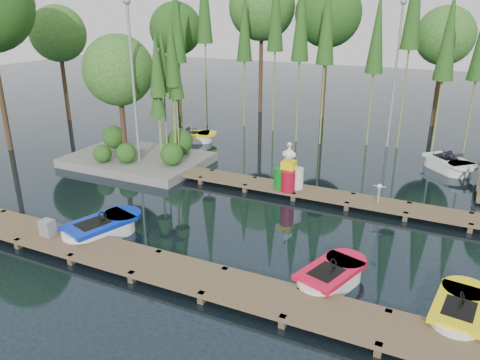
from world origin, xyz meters
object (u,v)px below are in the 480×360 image
at_px(island, 131,94).
at_px(boat_red, 331,277).
at_px(utility_cabinet, 47,228).
at_px(boat_blue, 101,229).
at_px(boat_yellow_far, 193,137).
at_px(drum_cluster, 289,176).
at_px(yellow_barrel, 287,177).

height_order(island, boat_red, island).
xyz_separation_m(boat_red, utility_cabinet, (-8.49, -1.54, 0.31)).
xyz_separation_m(boat_blue, boat_yellow_far, (-3.14, 10.84, -0.01)).
height_order(boat_red, utility_cabinet, utility_cabinet).
height_order(boat_yellow_far, drum_cluster, drum_cluster).
relative_size(utility_cabinet, yellow_barrel, 0.60).
relative_size(boat_yellow_far, drum_cluster, 1.42).
relative_size(boat_red, boat_yellow_far, 1.00).
relative_size(boat_yellow_far, utility_cabinet, 5.30).
bearing_deg(utility_cabinet, boat_red, 10.26).
distance_m(boat_blue, drum_cluster, 7.17).
bearing_deg(yellow_barrel, boat_red, -59.15).
bearing_deg(boat_blue, island, 136.75).
relative_size(island, yellow_barrel, 8.15).
distance_m(boat_red, drum_cluster, 6.21).
distance_m(island, drum_cluster, 8.36).
bearing_deg(boat_red, boat_yellow_far, 153.26).
distance_m(boat_blue, yellow_barrel, 7.22).
bearing_deg(yellow_barrel, island, 174.26).
height_order(boat_blue, yellow_barrel, yellow_barrel).
distance_m(utility_cabinet, drum_cluster, 8.69).
distance_m(island, yellow_barrel, 8.28).
bearing_deg(island, boat_blue, -60.65).
bearing_deg(island, yellow_barrel, -5.74).
distance_m(boat_red, boat_yellow_far, 14.74).
relative_size(boat_blue, boat_yellow_far, 1.12).
bearing_deg(drum_cluster, yellow_barrel, 126.10).
bearing_deg(boat_red, boat_blue, -158.33).
distance_m(boat_yellow_far, utility_cabinet, 12.07).
bearing_deg(utility_cabinet, boat_blue, 42.64).
relative_size(boat_yellow_far, yellow_barrel, 3.17).
relative_size(yellow_barrel, drum_cluster, 0.45).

